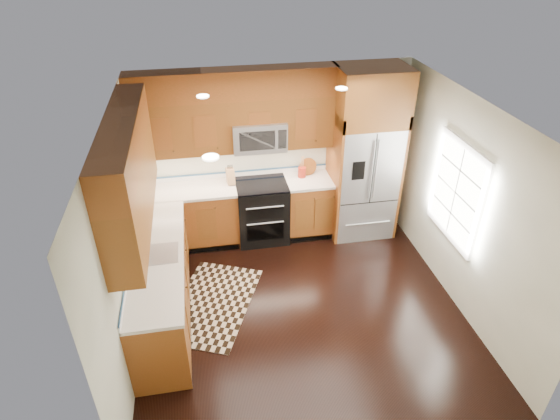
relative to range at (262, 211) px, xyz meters
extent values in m
plane|color=black|center=(0.25, -1.67, -0.47)|extent=(4.00, 4.00, 0.00)
cube|color=silver|center=(0.25, 0.33, 0.83)|extent=(4.00, 0.02, 2.60)
cube|color=silver|center=(-1.75, -1.67, 0.83)|extent=(0.02, 4.00, 2.60)
cube|color=silver|center=(2.25, -1.67, 0.83)|extent=(0.02, 4.00, 2.60)
cube|color=white|center=(2.23, -1.47, 0.93)|extent=(0.04, 1.10, 1.30)
cube|color=white|center=(2.22, -1.47, 0.93)|extent=(0.02, 0.95, 1.15)
cube|color=#913F1B|center=(-1.06, 0.03, -0.02)|extent=(1.37, 0.60, 0.90)
cube|color=#913F1B|center=(0.74, 0.03, -0.02)|extent=(0.72, 0.60, 0.90)
cube|color=#913F1B|center=(-1.45, -1.47, -0.02)|extent=(0.60, 2.40, 0.90)
cube|color=silver|center=(-0.32, 0.03, 0.45)|extent=(2.85, 0.62, 0.04)
cube|color=silver|center=(-1.45, -1.47, 0.45)|extent=(0.62, 2.40, 0.04)
cube|color=brown|center=(-0.32, 0.17, 1.36)|extent=(2.85, 0.33, 0.75)
cube|color=brown|center=(-1.58, -1.47, 1.36)|extent=(0.33, 2.40, 0.75)
cube|color=#913F1B|center=(-0.32, 0.17, 1.93)|extent=(2.85, 0.33, 0.40)
cube|color=#913F1B|center=(-1.58, -1.47, 1.93)|extent=(0.33, 2.40, 0.40)
cube|color=black|center=(0.00, 0.00, -0.01)|extent=(0.76, 0.64, 0.92)
cube|color=black|center=(0.00, 0.00, 0.47)|extent=(0.76, 0.60, 0.02)
cube|color=black|center=(0.00, -0.31, 0.15)|extent=(0.55, 0.01, 0.18)
cube|color=black|center=(0.00, -0.31, -0.17)|extent=(0.55, 0.01, 0.28)
cylinder|color=#B2B2B7|center=(0.00, -0.34, 0.27)|extent=(0.55, 0.02, 0.02)
cylinder|color=#B2B2B7|center=(0.00, -0.34, 0.00)|extent=(0.55, 0.02, 0.02)
cube|color=#B2B2B7|center=(0.00, 0.13, 1.19)|extent=(0.76, 0.40, 0.42)
cube|color=black|center=(-0.05, -0.06, 1.19)|extent=(0.50, 0.01, 0.28)
cube|color=#B2B2B7|center=(1.55, -0.04, 0.43)|extent=(0.90, 0.74, 1.80)
cube|color=black|center=(1.55, -0.41, 0.78)|extent=(0.01, 0.01, 1.08)
cube|color=black|center=(1.33, -0.41, 0.78)|extent=(0.18, 0.01, 0.28)
cube|color=#913F1B|center=(1.08, -0.04, 0.53)|extent=(0.04, 0.74, 2.00)
cube|color=#913F1B|center=(2.02, -0.04, 0.53)|extent=(0.04, 0.74, 2.00)
cube|color=brown|center=(1.55, -0.04, 1.73)|extent=(0.98, 0.74, 0.80)
cube|color=#B2B2B7|center=(-1.45, -1.47, 0.48)|extent=(0.50, 0.42, 0.02)
cylinder|color=#B2B2B7|center=(-1.65, -1.25, 0.61)|extent=(0.02, 0.02, 0.28)
torus|color=#B2B2B7|center=(-1.65, -1.33, 0.75)|extent=(0.18, 0.02, 0.18)
cube|color=black|center=(-0.86, -1.39, -0.46)|extent=(1.46, 1.79, 0.01)
cube|color=#A3794F|center=(-0.44, 0.11, 0.59)|extent=(0.12, 0.16, 0.24)
cylinder|color=maroon|center=(0.64, 0.12, 0.55)|extent=(0.14, 0.14, 0.16)
cylinder|color=brown|center=(0.74, 0.18, 0.48)|extent=(0.31, 0.31, 0.02)
camera|label=1|loc=(-0.81, -6.01, 3.78)|focal=30.00mm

